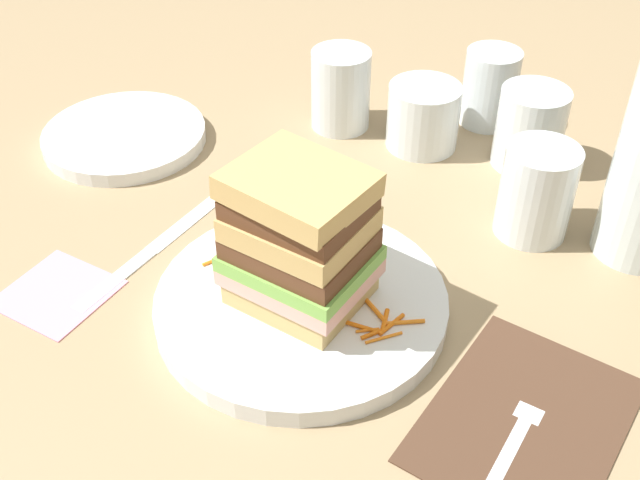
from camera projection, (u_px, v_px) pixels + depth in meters
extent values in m
plane|color=#9E8460|center=(298.00, 314.00, 0.67)|extent=(3.00, 3.00, 0.00)
cylinder|color=white|center=(301.00, 303.00, 0.67)|extent=(0.25, 0.25, 0.02)
cube|color=tan|center=(300.00, 286.00, 0.66)|extent=(0.10, 0.09, 0.02)
cube|color=#E0A393|center=(300.00, 271.00, 0.64)|extent=(0.11, 0.09, 0.01)
cube|color=#7AB74C|center=(300.00, 258.00, 0.64)|extent=(0.11, 0.09, 0.01)
cube|color=#56331E|center=(300.00, 243.00, 0.63)|extent=(0.10, 0.09, 0.02)
cube|color=tan|center=(299.00, 224.00, 0.61)|extent=(0.10, 0.09, 0.02)
cube|color=#56331E|center=(299.00, 205.00, 0.60)|extent=(0.10, 0.08, 0.02)
cube|color=tan|center=(301.00, 187.00, 0.59)|extent=(0.11, 0.09, 0.03)
cylinder|color=orange|center=(252.00, 263.00, 0.69)|extent=(0.01, 0.02, 0.00)
cylinder|color=orange|center=(233.00, 246.00, 0.71)|extent=(0.02, 0.00, 0.00)
cylinder|color=orange|center=(240.00, 263.00, 0.69)|extent=(0.02, 0.02, 0.00)
cylinder|color=orange|center=(231.00, 262.00, 0.69)|extent=(0.02, 0.01, 0.00)
cylinder|color=orange|center=(225.00, 244.00, 0.71)|extent=(0.00, 0.02, 0.00)
cylinder|color=orange|center=(247.00, 269.00, 0.69)|extent=(0.01, 0.02, 0.00)
cylinder|color=orange|center=(211.00, 263.00, 0.69)|extent=(0.01, 0.02, 0.00)
cylinder|color=orange|center=(391.00, 324.00, 0.63)|extent=(0.01, 0.03, 0.00)
cylinder|color=orange|center=(384.00, 338.00, 0.62)|extent=(0.02, 0.03, 0.00)
cylinder|color=orange|center=(375.00, 310.00, 0.64)|extent=(0.03, 0.02, 0.00)
cylinder|color=orange|center=(373.00, 335.00, 0.62)|extent=(0.01, 0.02, 0.00)
cylinder|color=orange|center=(405.00, 322.00, 0.63)|extent=(0.03, 0.02, 0.00)
cylinder|color=orange|center=(385.00, 321.00, 0.63)|extent=(0.01, 0.03, 0.00)
cylinder|color=orange|center=(368.00, 330.00, 0.63)|extent=(0.02, 0.01, 0.00)
cylinder|color=orange|center=(363.00, 325.00, 0.63)|extent=(0.03, 0.01, 0.00)
cube|color=#4C3323|center=(525.00, 421.00, 0.58)|extent=(0.14, 0.18, 0.00)
cube|color=silver|center=(498.00, 472.00, 0.54)|extent=(0.01, 0.11, 0.00)
cube|color=silver|center=(530.00, 411.00, 0.58)|extent=(0.02, 0.02, 0.00)
cylinder|color=silver|center=(553.00, 391.00, 0.60)|extent=(0.00, 0.04, 0.00)
cylinder|color=silver|center=(546.00, 388.00, 0.60)|extent=(0.00, 0.04, 0.00)
cylinder|color=silver|center=(539.00, 385.00, 0.60)|extent=(0.00, 0.04, 0.00)
cylinder|color=silver|center=(532.00, 382.00, 0.60)|extent=(0.00, 0.04, 0.00)
cube|color=silver|center=(115.00, 279.00, 0.70)|extent=(0.02, 0.10, 0.00)
cube|color=silver|center=(187.00, 222.00, 0.77)|extent=(0.02, 0.11, 0.00)
cylinder|color=white|center=(537.00, 192.00, 0.73)|extent=(0.07, 0.07, 0.09)
cylinder|color=#E55638|center=(533.00, 206.00, 0.74)|extent=(0.06, 0.06, 0.06)
cylinder|color=silver|center=(488.00, 87.00, 0.90)|extent=(0.06, 0.06, 0.09)
cylinder|color=silver|center=(530.00, 128.00, 0.83)|extent=(0.07, 0.07, 0.09)
cylinder|color=silver|center=(341.00, 90.00, 0.89)|extent=(0.07, 0.07, 0.09)
cylinder|color=silver|center=(423.00, 116.00, 0.86)|extent=(0.08, 0.08, 0.07)
cylinder|color=white|center=(125.00, 136.00, 0.88)|extent=(0.18, 0.18, 0.02)
cube|color=pink|center=(57.00, 293.00, 0.69)|extent=(0.09, 0.09, 0.00)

